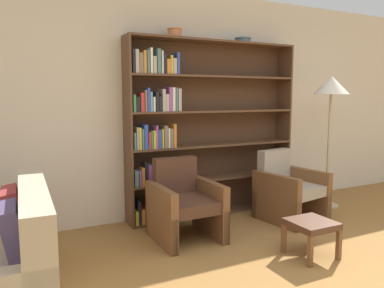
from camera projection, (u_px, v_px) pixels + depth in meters
wall_back at (217, 105)px, 4.87m from camera, size 12.00×0.06×2.75m
bookshelf at (197, 128)px, 4.59m from camera, size 2.23×0.30×2.15m
bowl_brass at (175, 32)px, 4.30m from camera, size 0.17×0.17×0.11m
bowl_olive at (243, 40)px, 4.72m from camera, size 0.21×0.21×0.07m
armchair_leather at (184, 203)px, 3.91m from camera, size 0.65×0.69×0.82m
armchair_cushioned at (288, 189)px, 4.52m from camera, size 0.75×0.78×0.82m
floor_lamp at (331, 92)px, 4.91m from camera, size 0.46×0.46×1.75m
footstool at (311, 227)px, 3.46m from camera, size 0.39×0.39×0.34m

